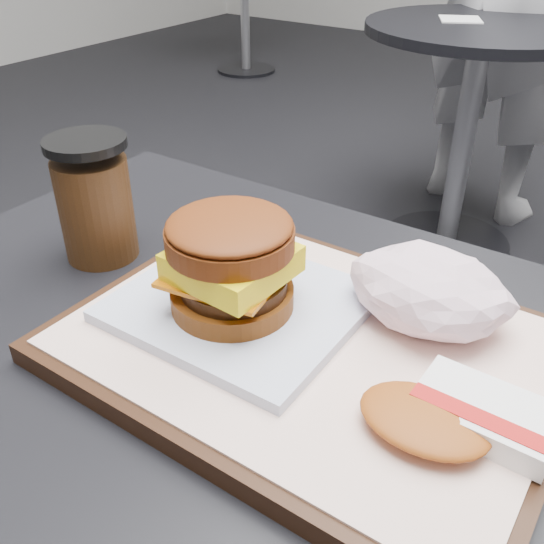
{
  "coord_description": "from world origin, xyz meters",
  "views": [
    {
      "loc": [
        0.21,
        -0.28,
        1.09
      ],
      "look_at": [
        -0.01,
        0.05,
        0.83
      ],
      "focal_mm": 40.0,
      "sensor_mm": 36.0,
      "label": 1
    }
  ],
  "objects_px": {
    "hash_brown": "(458,416)",
    "neighbor_table": "(472,91)",
    "customer_table": "(251,525)",
    "coffee_cup": "(95,203)",
    "crumpled_wrapper": "(430,290)",
    "breakfast_sandwich": "(234,273)",
    "serving_tray": "(310,347)"
  },
  "relations": [
    {
      "from": "hash_brown",
      "to": "neighbor_table",
      "type": "xyz_separation_m",
      "value": [
        -0.51,
        1.63,
        -0.25
      ]
    },
    {
      "from": "customer_table",
      "to": "neighbor_table",
      "type": "xyz_separation_m",
      "value": [
        -0.35,
        1.65,
        -0.03
      ]
    },
    {
      "from": "customer_table",
      "to": "neighbor_table",
      "type": "bearing_deg",
      "value": 101.98
    },
    {
      "from": "coffee_cup",
      "to": "neighbor_table",
      "type": "bearing_deg",
      "value": 94.27
    },
    {
      "from": "neighbor_table",
      "to": "crumpled_wrapper",
      "type": "bearing_deg",
      "value": -73.86
    },
    {
      "from": "breakfast_sandwich",
      "to": "crumpled_wrapper",
      "type": "bearing_deg",
      "value": 31.45
    },
    {
      "from": "hash_brown",
      "to": "coffee_cup",
      "type": "bearing_deg",
      "value": 173.43
    },
    {
      "from": "serving_tray",
      "to": "breakfast_sandwich",
      "type": "bearing_deg",
      "value": -172.91
    },
    {
      "from": "crumpled_wrapper",
      "to": "breakfast_sandwich",
      "type": "bearing_deg",
      "value": -148.55
    },
    {
      "from": "customer_table",
      "to": "crumpled_wrapper",
      "type": "xyz_separation_m",
      "value": [
        0.09,
        0.12,
        0.23
      ]
    },
    {
      "from": "breakfast_sandwich",
      "to": "customer_table",
      "type": "bearing_deg",
      "value": -44.41
    },
    {
      "from": "breakfast_sandwich",
      "to": "hash_brown",
      "type": "xyz_separation_m",
      "value": [
        0.2,
        -0.02,
        -0.03
      ]
    },
    {
      "from": "hash_brown",
      "to": "coffee_cup",
      "type": "distance_m",
      "value": 0.39
    },
    {
      "from": "neighbor_table",
      "to": "serving_tray",
      "type": "bearing_deg",
      "value": -76.74
    },
    {
      "from": "hash_brown",
      "to": "crumpled_wrapper",
      "type": "bearing_deg",
      "value": 122.01
    },
    {
      "from": "serving_tray",
      "to": "coffee_cup",
      "type": "relative_size",
      "value": 3.07
    },
    {
      "from": "serving_tray",
      "to": "customer_table",
      "type": "bearing_deg",
      "value": -119.74
    },
    {
      "from": "serving_tray",
      "to": "crumpled_wrapper",
      "type": "distance_m",
      "value": 0.11
    },
    {
      "from": "breakfast_sandwich",
      "to": "hash_brown",
      "type": "distance_m",
      "value": 0.2
    },
    {
      "from": "breakfast_sandwich",
      "to": "coffee_cup",
      "type": "xyz_separation_m",
      "value": [
        -0.19,
        0.03,
        -0.0
      ]
    },
    {
      "from": "customer_table",
      "to": "hash_brown",
      "type": "bearing_deg",
      "value": 7.68
    },
    {
      "from": "crumpled_wrapper",
      "to": "serving_tray",
      "type": "bearing_deg",
      "value": -131.77
    },
    {
      "from": "breakfast_sandwich",
      "to": "neighbor_table",
      "type": "bearing_deg",
      "value": 100.88
    },
    {
      "from": "breakfast_sandwich",
      "to": "crumpled_wrapper",
      "type": "xyz_separation_m",
      "value": [
        0.13,
        0.08,
        -0.01
      ]
    },
    {
      "from": "customer_table",
      "to": "serving_tray",
      "type": "height_order",
      "value": "serving_tray"
    },
    {
      "from": "serving_tray",
      "to": "neighbor_table",
      "type": "relative_size",
      "value": 0.51
    },
    {
      "from": "serving_tray",
      "to": "neighbor_table",
      "type": "xyz_separation_m",
      "value": [
        -0.38,
        1.6,
        -0.23
      ]
    },
    {
      "from": "customer_table",
      "to": "crumpled_wrapper",
      "type": "height_order",
      "value": "crumpled_wrapper"
    },
    {
      "from": "breakfast_sandwich",
      "to": "crumpled_wrapper",
      "type": "height_order",
      "value": "breakfast_sandwich"
    },
    {
      "from": "serving_tray",
      "to": "hash_brown",
      "type": "xyz_separation_m",
      "value": [
        0.13,
        -0.03,
        0.02
      ]
    },
    {
      "from": "breakfast_sandwich",
      "to": "coffee_cup",
      "type": "height_order",
      "value": "coffee_cup"
    },
    {
      "from": "serving_tray",
      "to": "crumpled_wrapper",
      "type": "bearing_deg",
      "value": 48.23
    }
  ]
}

